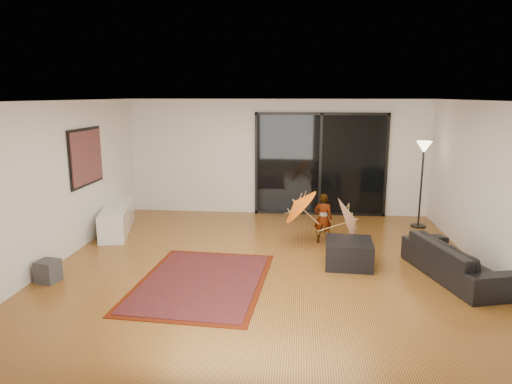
# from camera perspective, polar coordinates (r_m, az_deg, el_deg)

# --- Properties ---
(floor) EXTENTS (7.00, 7.00, 0.00)m
(floor) POSITION_cam_1_polar(r_m,az_deg,el_deg) (7.69, 1.28, -9.22)
(floor) COLOR #A26B2C
(floor) RESTS_ON ground
(ceiling) EXTENTS (7.00, 7.00, 0.00)m
(ceiling) POSITION_cam_1_polar(r_m,az_deg,el_deg) (7.16, 1.38, 11.34)
(ceiling) COLOR white
(ceiling) RESTS_ON wall_back
(wall_back) EXTENTS (7.00, 0.00, 7.00)m
(wall_back) POSITION_cam_1_polar(r_m,az_deg,el_deg) (10.75, 2.71, 4.34)
(wall_back) COLOR silver
(wall_back) RESTS_ON floor
(wall_front) EXTENTS (7.00, 0.00, 7.00)m
(wall_front) POSITION_cam_1_polar(r_m,az_deg,el_deg) (3.95, -2.49, -9.27)
(wall_front) COLOR silver
(wall_front) RESTS_ON floor
(wall_left) EXTENTS (0.00, 7.00, 7.00)m
(wall_left) POSITION_cam_1_polar(r_m,az_deg,el_deg) (8.32, -23.47, 1.09)
(wall_left) COLOR silver
(wall_left) RESTS_ON floor
(wall_right) EXTENTS (0.00, 7.00, 7.00)m
(wall_right) POSITION_cam_1_polar(r_m,az_deg,el_deg) (7.87, 27.65, 0.13)
(wall_right) COLOR silver
(wall_right) RESTS_ON floor
(sliding_door) EXTENTS (3.06, 0.07, 2.40)m
(sliding_door) POSITION_cam_1_polar(r_m,az_deg,el_deg) (10.74, 8.04, 3.42)
(sliding_door) COLOR black
(sliding_door) RESTS_ON wall_back
(painting) EXTENTS (0.04, 1.28, 1.08)m
(painting) POSITION_cam_1_polar(r_m,az_deg,el_deg) (9.14, -20.43, 4.13)
(painting) COLOR black
(painting) RESTS_ON wall_left
(media_console) EXTENTS (0.96, 2.01, 0.54)m
(media_console) POSITION_cam_1_polar(r_m,az_deg,el_deg) (9.96, -16.95, -3.14)
(media_console) COLOR white
(media_console) RESTS_ON floor
(speaker) EXTENTS (0.34, 0.34, 0.34)m
(speaker) POSITION_cam_1_polar(r_m,az_deg,el_deg) (7.70, -24.56, -8.98)
(speaker) COLOR #424244
(speaker) RESTS_ON floor
(persian_rug) EXTENTS (2.04, 2.72, 0.02)m
(persian_rug) POSITION_cam_1_polar(r_m,az_deg,el_deg) (7.09, -6.82, -11.09)
(persian_rug) COLOR #4F1606
(persian_rug) RESTS_ON floor
(sofa) EXTENTS (1.29, 2.10, 0.57)m
(sofa) POSITION_cam_1_polar(r_m,az_deg,el_deg) (7.76, 23.67, -7.81)
(sofa) COLOR black
(sofa) RESTS_ON floor
(ottoman) EXTENTS (0.79, 0.79, 0.43)m
(ottoman) POSITION_cam_1_polar(r_m,az_deg,el_deg) (7.79, 11.52, -7.48)
(ottoman) COLOR black
(ottoman) RESTS_ON floor
(floor_lamp) EXTENTS (0.32, 0.32, 1.85)m
(floor_lamp) POSITION_cam_1_polar(r_m,az_deg,el_deg) (10.20, 20.17, 3.80)
(floor_lamp) COLOR black
(floor_lamp) RESTS_ON floor
(child) EXTENTS (0.39, 0.29, 0.97)m
(child) POSITION_cam_1_polar(r_m,az_deg,el_deg) (8.79, 8.37, -3.28)
(child) COLOR #999999
(child) RESTS_ON floor
(parasol_orange) EXTENTS (0.68, 0.82, 0.87)m
(parasol_orange) POSITION_cam_1_polar(r_m,az_deg,el_deg) (8.67, 4.80, -1.71)
(parasol_orange) COLOR orange
(parasol_orange) RESTS_ON child
(parasol_white) EXTENTS (0.53, 0.97, 0.98)m
(parasol_white) POSITION_cam_1_polar(r_m,az_deg,el_deg) (8.69, 12.38, -3.48)
(parasol_white) COLOR beige
(parasol_white) RESTS_ON floor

